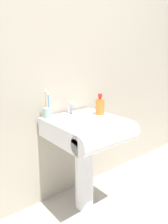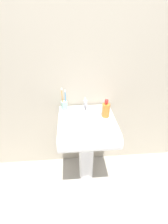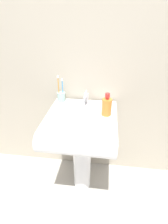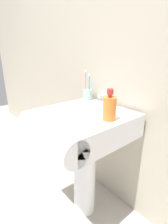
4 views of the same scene
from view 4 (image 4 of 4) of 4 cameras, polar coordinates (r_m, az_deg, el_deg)
name	(u,v)px [view 4 (image 4 of 4)]	position (r m, az deg, el deg)	size (l,w,h in m)	color
ground_plane	(84,208)	(1.45, 0.15, -28.85)	(6.00, 6.00, 0.00)	#ADA89E
wall_back	(122,29)	(1.18, 12.22, 24.92)	(5.00, 0.05, 2.40)	#B7AD99
sink_pedestal	(84,174)	(1.24, 0.16, -19.58)	(0.15, 0.15, 0.60)	white
sink_basin	(77,125)	(1.02, -2.17, -4.41)	(0.50, 0.56, 0.14)	white
faucet	(107,99)	(1.12, 7.58, 4.33)	(0.04, 0.12, 0.10)	#B7B7BC
toothbrush_cup	(88,94)	(1.27, 1.17, 5.86)	(0.06, 0.06, 0.22)	#99BFB2
soap_bottle	(109,108)	(0.90, 8.31, 1.34)	(0.07, 0.07, 0.16)	orange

